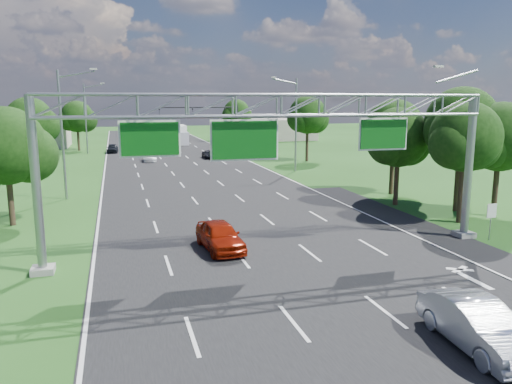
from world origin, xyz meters
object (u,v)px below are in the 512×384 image
object	(u,v)px
sign_gantry	(281,118)
box_truck	(179,135)
regulatory_sign	(491,214)
traffic_signal	(215,117)
silver_sedan	(477,325)
red_coupe	(220,236)

from	to	relation	value
sign_gantry	box_truck	bearing A→B (deg)	87.29
box_truck	regulatory_sign	bearing A→B (deg)	-81.56
traffic_signal	silver_sedan	world-z (taller)	traffic_signal
sign_gantry	silver_sedan	world-z (taller)	sign_gantry
sign_gantry	box_truck	world-z (taller)	sign_gantry
sign_gantry	traffic_signal	size ratio (longest dim) A/B	1.92
red_coupe	traffic_signal	bearing A→B (deg)	73.66
sign_gantry	regulatory_sign	distance (m)	13.25
regulatory_sign	traffic_signal	distance (m)	54.37
regulatory_sign	silver_sedan	world-z (taller)	regulatory_sign
red_coupe	box_truck	size ratio (longest dim) A/B	0.52
sign_gantry	traffic_signal	bearing A→B (deg)	82.32
sign_gantry	box_truck	size ratio (longest dim) A/B	2.76
sign_gantry	traffic_signal	xyz separation A→B (m)	(7.15, 53.00, -1.72)
sign_gantry	box_truck	xyz separation A→B (m)	(3.14, 66.45, -5.35)
regulatory_sign	box_truck	world-z (taller)	box_truck
traffic_signal	red_coupe	distance (m)	52.79
traffic_signal	silver_sedan	size ratio (longest dim) A/B	2.62
regulatory_sign	sign_gantry	bearing A→B (deg)	175.17
regulatory_sign	traffic_signal	world-z (taller)	traffic_signal
red_coupe	silver_sedan	world-z (taller)	silver_sedan
red_coupe	silver_sedan	distance (m)	13.78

